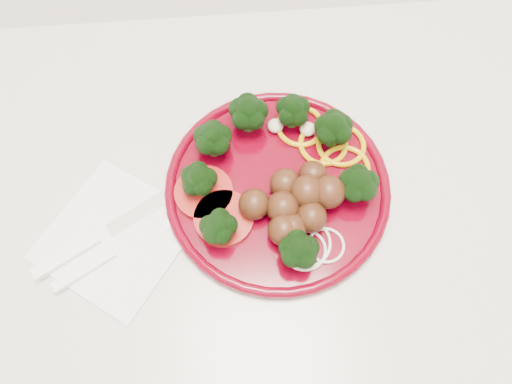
{
  "coord_description": "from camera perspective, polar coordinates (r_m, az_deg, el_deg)",
  "views": [
    {
      "loc": [
        0.2,
        1.39,
        1.51
      ],
      "look_at": [
        0.22,
        1.67,
        0.92
      ],
      "focal_mm": 35.0,
      "sensor_mm": 36.0,
      "label": 1
    }
  ],
  "objects": [
    {
      "name": "fork",
      "position": [
        0.67,
        -17.27,
        -7.38
      ],
      "size": [
        0.18,
        0.12,
        0.01
      ],
      "rotation": [
        0.0,
        0.0,
        0.53
      ],
      "color": "white",
      "rests_on": "napkin"
    },
    {
      "name": "napkin",
      "position": [
        0.68,
        -15.76,
        -4.99
      ],
      "size": [
        0.23,
        0.23,
        0.0
      ],
      "primitive_type": "cube",
      "rotation": [
        0.0,
        0.0,
        0.94
      ],
      "color": "white",
      "rests_on": "counter"
    },
    {
      "name": "plate",
      "position": [
        0.66,
        2.55,
        1.19
      ],
      "size": [
        0.3,
        0.3,
        0.07
      ],
      "rotation": [
        0.0,
        0.0,
        0.31
      ],
      "color": "#50000E",
      "rests_on": "counter"
    },
    {
      "name": "knife",
      "position": [
        0.68,
        -18.12,
        -5.23
      ],
      "size": [
        0.2,
        0.13,
        0.01
      ],
      "rotation": [
        0.0,
        0.0,
        0.53
      ],
      "color": "silver",
      "rests_on": "napkin"
    },
    {
      "name": "counter",
      "position": [
        1.13,
        -11.69,
        -9.51
      ],
      "size": [
        2.4,
        0.6,
        0.9
      ],
      "color": "silver",
      "rests_on": "ground"
    }
  ]
}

